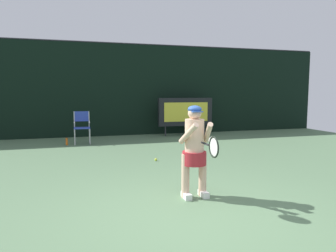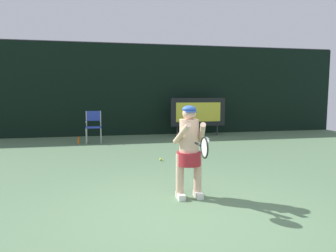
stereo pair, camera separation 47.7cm
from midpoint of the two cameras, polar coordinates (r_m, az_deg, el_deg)
ground at (r=4.35m, az=7.36°, el=-17.11°), size 18.00×22.00×0.03m
backdrop_screen at (r=12.53m, az=-5.72°, el=6.60°), size 18.00×0.12×3.66m
scoreboard at (r=12.30m, az=6.60°, el=2.57°), size 2.20×0.21×1.50m
umpire_chair at (r=10.82m, az=-12.31°, el=0.24°), size 0.52×0.44×1.08m
water_bottle at (r=10.71m, az=-14.90°, el=-2.56°), size 0.07×0.07×0.27m
tennis_player at (r=5.02m, az=6.64°, el=-3.99°), size 0.53×0.60×1.50m
tennis_racket at (r=4.43m, az=9.69°, el=-3.93°), size 0.03×0.60×0.31m
tennis_ball_loose at (r=7.83m, az=0.40°, el=-6.17°), size 0.07×0.07×0.07m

